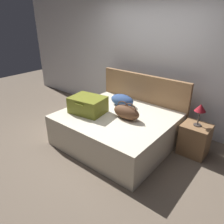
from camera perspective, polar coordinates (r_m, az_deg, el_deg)
name	(u,v)px	position (r m, az deg, el deg)	size (l,w,h in m)	color
ground_plane	(102,152)	(3.73, -2.74, -10.67)	(12.00, 12.00, 0.00)	#6B5B4C
back_wall	(155,61)	(4.48, 11.51, 13.25)	(8.00, 0.10, 2.60)	silver
bed	(116,129)	(3.83, 1.17, -4.57)	(1.86, 1.64, 0.56)	beige
headboard	(143,101)	(4.36, 8.23, 2.88)	(1.89, 0.08, 1.10)	olive
hard_case_large	(88,105)	(3.77, -6.49, 1.95)	(0.65, 0.53, 0.29)	olive
duffel_bag	(126,112)	(3.53, 3.88, 0.00)	(0.49, 0.23, 0.30)	brown
pillow_near_headboard	(122,100)	(4.07, 2.72, 3.21)	(0.48, 0.30, 0.21)	navy
nightstand	(195,139)	(3.82, 21.26, -6.84)	(0.44, 0.40, 0.53)	olive
table_lamp	(200,109)	(3.58, 22.61, 0.77)	(0.18, 0.18, 0.37)	#3F3833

